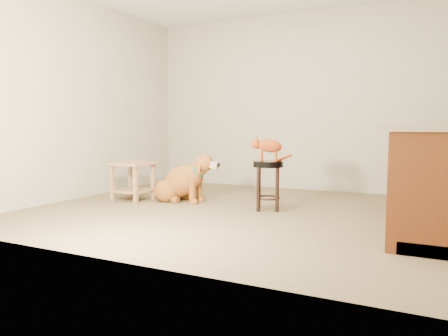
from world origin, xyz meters
The scene contains 8 objects.
floor centered at (0.00, 0.00, 0.00)m, with size 4.50×4.00×0.01m, color brown.
room_shell centered at (0.00, 0.00, 1.68)m, with size 4.54×4.04×2.62m.
cabinet_run centered at (1.94, 0.30, 0.44)m, with size 0.70×2.56×0.94m.
padded_stool centered at (0.27, 0.24, 0.39)m, with size 0.37×0.37×0.55m.
wood_stool centered at (1.77, 1.67, 0.35)m, with size 0.43×0.43×0.67m.
side_table centered at (-1.50, 0.08, 0.32)m, with size 0.47×0.47×0.49m.
golden_retriever centered at (-0.89, 0.28, 0.24)m, with size 1.02×0.50×0.65m.
tabby_kitten centered at (0.26, 0.24, 0.72)m, with size 0.42×0.29×0.30m.
Camera 1 is at (2.01, -4.31, 0.94)m, focal length 35.00 mm.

